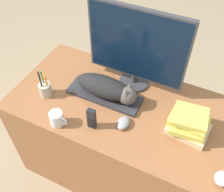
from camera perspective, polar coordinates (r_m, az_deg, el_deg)
desk at (r=1.89m, az=1.98°, el=-9.58°), size 1.37×0.70×0.77m
keyboard at (r=1.61m, az=-1.67°, el=0.18°), size 0.46×0.15×0.02m
cat at (r=1.55m, az=-0.78°, el=1.71°), size 0.39×0.14×0.13m
monitor at (r=1.53m, az=5.41°, el=10.48°), size 0.60×0.19×0.53m
computer_mouse at (r=1.47m, az=2.47°, el=-5.86°), size 0.07×0.10×0.04m
coffee_mug at (r=1.49m, az=-11.88°, el=-4.85°), size 0.11×0.08×0.09m
pen_cup at (r=1.65m, az=-14.32°, el=1.46°), size 0.08×0.08×0.20m
baseball at (r=1.38m, az=22.89°, el=-16.27°), size 0.07×0.07×0.07m
phone at (r=1.43m, az=-4.47°, el=-4.96°), size 0.04×0.03×0.14m
book_stack at (r=1.47m, az=16.34°, el=-5.89°), size 0.23×0.19×0.13m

